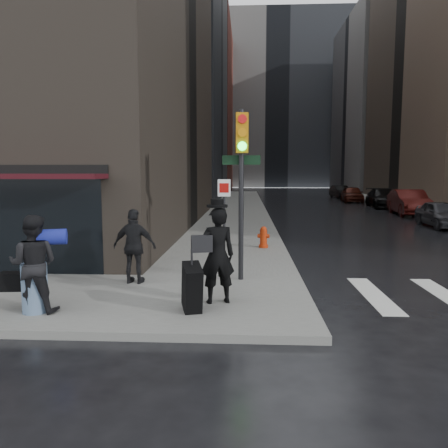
{
  "coord_description": "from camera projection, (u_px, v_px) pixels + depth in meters",
  "views": [
    {
      "loc": [
        0.63,
        -8.73,
        2.74
      ],
      "look_at": [
        -0.0,
        3.42,
        1.3
      ],
      "focal_mm": 35.0,
      "sensor_mm": 36.0,
      "label": 1
    }
  ],
  "objects": [
    {
      "name": "parked_car_4",
      "position": [
        352.0,
        194.0,
        40.66
      ],
      "size": [
        2.18,
        4.53,
        1.49
      ],
      "primitive_type": "imported",
      "rotation": [
        0.0,
        0.0,
        -0.1
      ],
      "color": "#40150C",
      "rests_on": "ground"
    },
    {
      "name": "parked_car_2",
      "position": [
        409.0,
        202.0,
        28.14
      ],
      "size": [
        2.21,
        5.15,
        1.65
      ],
      "primitive_type": "imported",
      "rotation": [
        0.0,
        0.0,
        -0.09
      ],
      "color": "#400F0C",
      "rests_on": "ground"
    },
    {
      "name": "traffic_light",
      "position": [
        240.0,
        172.0,
        10.24
      ],
      "size": [
        1.01,
        0.48,
        4.05
      ],
      "rotation": [
        0.0,
        0.0,
        0.07
      ],
      "color": "black",
      "rests_on": "ground"
    },
    {
      "name": "sidewalk_left",
      "position": [
        239.0,
        205.0,
        35.78
      ],
      "size": [
        4.0,
        50.0,
        0.15
      ],
      "primitive_type": "cube",
      "color": "slate",
      "rests_on": "ground"
    },
    {
      "name": "fire_hydrant",
      "position": [
        263.0,
        238.0,
        15.11
      ],
      "size": [
        0.43,
        0.32,
        0.74
      ],
      "rotation": [
        0.0,
        0.0,
        -0.23
      ],
      "color": "#B52C0B",
      "rests_on": "ground"
    },
    {
      "name": "ground",
      "position": [
        215.0,
        306.0,
        9.01
      ],
      "size": [
        140.0,
        140.0,
        0.0
      ],
      "primitive_type": "plane",
      "color": "black",
      "rests_on": "ground"
    },
    {
      "name": "man_overcoat",
      "position": [
        212.0,
        260.0,
        8.52
      ],
      "size": [
        1.09,
        1.3,
        2.11
      ],
      "rotation": [
        0.0,
        0.0,
        3.42
      ],
      "color": "black",
      "rests_on": "ground"
    },
    {
      "name": "parked_car_5",
      "position": [
        340.0,
        192.0,
        46.89
      ],
      "size": [
        1.78,
        4.21,
        1.35
      ],
      "primitive_type": "imported",
      "rotation": [
        0.0,
        0.0,
        0.09
      ],
      "color": "black",
      "rests_on": "ground"
    },
    {
      "name": "bldg_distant",
      "position": [
        275.0,
        103.0,
        84.18
      ],
      "size": [
        40.0,
        12.0,
        32.0
      ],
      "primitive_type": "cube",
      "color": "gray",
      "rests_on": "ground"
    },
    {
      "name": "parked_car_1",
      "position": [
        441.0,
        214.0,
        21.95
      ],
      "size": [
        1.69,
        3.96,
        1.34
      ],
      "primitive_type": "imported",
      "rotation": [
        0.0,
        0.0,
        -0.03
      ],
      "color": "#403F44",
      "rests_on": "ground"
    },
    {
      "name": "bldg_left_mid",
      "position": [
        117.0,
        35.0,
        45.38
      ],
      "size": [
        22.0,
        24.0,
        34.0
      ],
      "primitive_type": "cube",
      "color": "gray",
      "rests_on": "ground"
    },
    {
      "name": "man_jeans",
      "position": [
        33.0,
        264.0,
        8.05
      ],
      "size": [
        1.32,
        0.78,
        1.82
      ],
      "rotation": [
        0.0,
        0.0,
        3.25
      ],
      "color": "black",
      "rests_on": "ground"
    },
    {
      "name": "parked_car_3",
      "position": [
        383.0,
        198.0,
        34.37
      ],
      "size": [
        2.47,
        5.29,
        1.49
      ],
      "primitive_type": "imported",
      "rotation": [
        0.0,
        0.0,
        -0.08
      ],
      "color": "black",
      "rests_on": "ground"
    },
    {
      "name": "bldg_right_far",
      "position": [
        421.0,
        105.0,
        63.72
      ],
      "size": [
        22.0,
        20.0,
        25.0
      ],
      "primitive_type": "cube",
      "color": "gray",
      "rests_on": "ground"
    },
    {
      "name": "sidewalk_right",
      "position": [
        407.0,
        206.0,
        35.08
      ],
      "size": [
        3.0,
        50.0,
        0.15
      ],
      "primitive_type": "cube",
      "color": "slate",
      "rests_on": "ground"
    },
    {
      "name": "man_greycoat",
      "position": [
        135.0,
        246.0,
        10.18
      ],
      "size": [
        1.07,
        0.54,
        1.75
      ],
      "rotation": [
        0.0,
        0.0,
        3.03
      ],
      "color": "black",
      "rests_on": "ground"
    },
    {
      "name": "bldg_left_far",
      "position": [
        162.0,
        108.0,
        69.65
      ],
      "size": [
        22.0,
        20.0,
        26.0
      ],
      "primitive_type": "cube",
      "color": "maroon",
      "rests_on": "ground"
    }
  ]
}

